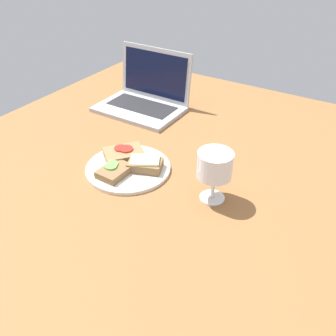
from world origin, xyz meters
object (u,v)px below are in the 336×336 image
wine_glass (215,166)px  plate (128,168)px  laptop (145,97)px  sandwich_with_cheese (145,164)px  sandwich_with_tomato (124,154)px  sandwich_with_cucumber (114,171)px

wine_glass → plate: bearing=-177.4°
plate → laptop: (-19.60, 36.31, 3.79)cm
sandwich_with_cheese → sandwich_with_tomato: size_ratio=0.80×
sandwich_with_cheese → sandwich_with_tomato: sandwich_with_cheese is taller
sandwich_with_cucumber → laptop: 45.34cm
plate → sandwich_with_tomato: bearing=140.6°
sandwich_with_cucumber → laptop: bearing=114.3°
plate → wine_glass: 27.72cm
sandwich_with_cucumber → wine_glass: bearing=12.8°
sandwich_with_cheese → sandwich_with_cucumber: bearing=-130.1°
plate → sandwich_with_cheese: size_ratio=2.21×
sandwich_with_cucumber → plate: bearing=79.2°
laptop → sandwich_with_tomato: bearing=-64.7°
plate → laptop: 41.44cm
plate → sandwich_with_cucumber: size_ratio=2.60×
plate → laptop: size_ratio=0.79×
plate → sandwich_with_cheese: (4.73, 1.79, 2.06)cm
sandwich_with_tomato → laptop: 36.65cm
plate → wine_glass: (26.04, 1.17, 9.43)cm
wine_glass → laptop: (-45.64, 35.14, -5.64)cm
sandwich_with_cheese → sandwich_with_cucumber: size_ratio=1.18×
sandwich_with_cucumber → laptop: (-18.65, 41.27, 2.12)cm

